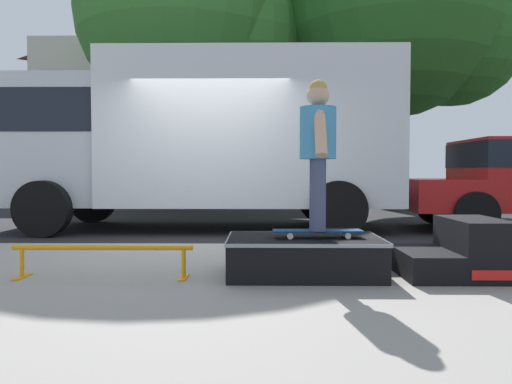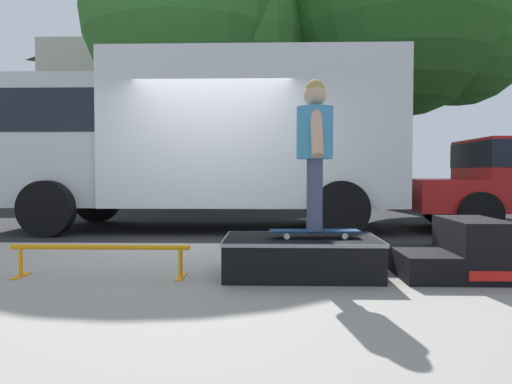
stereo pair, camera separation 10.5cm
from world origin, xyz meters
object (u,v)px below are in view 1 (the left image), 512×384
Objects in this scene: kicker_ramp at (458,252)px; street_tree_neighbour at (406,14)px; skate_box at (304,255)px; skateboard at (317,231)px; skater_kid at (318,142)px; box_truck at (198,135)px; street_tree_main at (194,18)px; grind_rail at (103,253)px.

kicker_ramp is 10.82m from street_tree_neighbour.
street_tree_neighbour reaches higher than skate_box.
skateboard is 11.08m from street_tree_neighbour.
skater_kid reaches higher than skateboard.
skateboard is at bearing -70.55° from box_truck.
skate_box is 1.53× the size of kicker_ramp.
street_tree_neighbour is (3.51, 9.37, 5.00)m from skate_box.
box_truck is 6.15m from street_tree_main.
kicker_ramp is (1.36, -0.00, 0.03)m from skate_box.
skate_box is 11.18m from street_tree_neighbour.
box_truck is 7.79m from street_tree_neighbour.
skateboard is at bearing -109.86° from street_tree_neighbour.
skate_box is at bearing 4.26° from grind_rail.
skate_box is at bearing -71.68° from box_truck.
skater_kid is 0.16× the size of street_tree_main.
grind_rail is 2.10m from skater_kid.
street_tree_main is (-2.27, 9.60, 4.98)m from skate_box.
skate_box is 11.05m from street_tree_main.
street_tree_main is (-2.38, 9.63, 4.77)m from skateboard.
grind_rail is 1.87m from skateboard.
skate_box is 1.71× the size of skateboard.
street_tree_neighbour is (2.15, 9.37, 4.97)m from kicker_ramp.
kicker_ramp is at bearing -102.92° from street_tree_neighbour.
kicker_ramp is at bearing -0.02° from skate_box.
skater_kid is 10.69m from street_tree_main.
box_truck is (-1.65, 4.68, 0.40)m from skater_kid.
skater_kid reaches higher than skate_box.
kicker_ramp is at bearing -69.30° from street_tree_main.
kicker_ramp reaches higher than skateboard.
skate_box is 5.10m from box_truck.
box_truck is (-1.65, 4.68, 1.19)m from skateboard.
box_truck is 0.82× the size of street_tree_neighbour.
skater_kid is (0.11, -0.03, 0.99)m from skate_box.
box_truck is at bearing -136.94° from street_tree_neighbour.
skateboard is (0.11, -0.03, 0.21)m from skate_box.
street_tree_main is (-3.63, 9.60, 4.95)m from kicker_ramp.
box_truck is at bearing 108.32° from skate_box.
street_tree_neighbour is (3.40, 9.40, 4.00)m from skater_kid.
street_tree_neighbour reaches higher than box_truck.
grind_rail is at bearing -176.90° from skater_kid.
street_tree_neighbour reaches higher than grind_rail.
skater_kid is 4.98m from box_truck.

